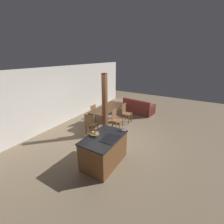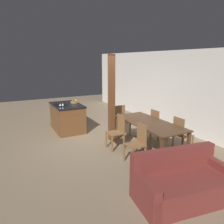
{
  "view_description": "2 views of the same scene",
  "coord_description": "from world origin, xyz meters",
  "px_view_note": "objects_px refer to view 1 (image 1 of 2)",
  "views": [
    {
      "loc": [
        -4.41,
        -2.73,
        3.15
      ],
      "look_at": [
        0.6,
        0.2,
        0.95
      ],
      "focal_mm": 24.0,
      "sensor_mm": 36.0,
      "label": 1
    },
    {
      "loc": [
        5.9,
        -2.57,
        2.38
      ],
      "look_at": [
        0.6,
        0.2,
        0.95
      ],
      "focal_mm": 35.0,
      "sensor_mm": 36.0,
      "label": 2
    }
  ],
  "objects_px": {
    "fruit_bowl": "(94,134)",
    "dining_chair_far_right": "(103,108)",
    "dining_chair_far_left": "(92,114)",
    "timber_post": "(105,106)",
    "dining_table": "(109,109)",
    "kitchen_island": "(104,150)",
    "wine_glass_near": "(125,127)",
    "couch": "(138,108)",
    "dining_chair_near_right": "(126,113)",
    "dining_chair_head_end": "(90,124)",
    "dining_chair_near_left": "(116,119)",
    "wine_glass_middle": "(123,127)"
  },
  "relations": [
    {
      "from": "wine_glass_near",
      "to": "dining_chair_near_left",
      "type": "xyz_separation_m",
      "value": [
        1.53,
        1.15,
        -0.56
      ]
    },
    {
      "from": "timber_post",
      "to": "dining_chair_near_right",
      "type": "bearing_deg",
      "value": -5.7
    },
    {
      "from": "dining_chair_far_right",
      "to": "dining_chair_head_end",
      "type": "relative_size",
      "value": 1.0
    },
    {
      "from": "dining_chair_far_left",
      "to": "dining_chair_head_end",
      "type": "xyz_separation_m",
      "value": [
        -0.97,
        -0.69,
        0.0
      ]
    },
    {
      "from": "dining_chair_head_end",
      "to": "timber_post",
      "type": "distance_m",
      "value": 0.99
    },
    {
      "from": "couch",
      "to": "wine_glass_middle",
      "type": "bearing_deg",
      "value": 111.98
    },
    {
      "from": "fruit_bowl",
      "to": "timber_post",
      "type": "distance_m",
      "value": 1.72
    },
    {
      "from": "dining_chair_near_right",
      "to": "timber_post",
      "type": "bearing_deg",
      "value": 174.3
    },
    {
      "from": "dining_chair_head_end",
      "to": "timber_post",
      "type": "bearing_deg",
      "value": -149.82
    },
    {
      "from": "fruit_bowl",
      "to": "dining_chair_head_end",
      "type": "distance_m",
      "value": 1.78
    },
    {
      "from": "wine_glass_near",
      "to": "dining_chair_near_left",
      "type": "bearing_deg",
      "value": 36.76
    },
    {
      "from": "kitchen_island",
      "to": "dining_chair_near_left",
      "type": "distance_m",
      "value": 2.3
    },
    {
      "from": "kitchen_island",
      "to": "wine_glass_middle",
      "type": "bearing_deg",
      "value": -25.23
    },
    {
      "from": "dining_chair_far_right",
      "to": "couch",
      "type": "relative_size",
      "value": 0.52
    },
    {
      "from": "dining_chair_near_right",
      "to": "couch",
      "type": "distance_m",
      "value": 1.56
    },
    {
      "from": "dining_chair_far_left",
      "to": "dining_chair_head_end",
      "type": "relative_size",
      "value": 1.0
    },
    {
      "from": "dining_chair_far_right",
      "to": "dining_chair_far_left",
      "type": "bearing_deg",
      "value": 0.0
    },
    {
      "from": "dining_chair_far_right",
      "to": "dining_table",
      "type": "bearing_deg",
      "value": 54.85
    },
    {
      "from": "wine_glass_near",
      "to": "dining_chair_far_left",
      "type": "bearing_deg",
      "value": 58.73
    },
    {
      "from": "kitchen_island",
      "to": "timber_post",
      "type": "bearing_deg",
      "value": 31.58
    },
    {
      "from": "wine_glass_middle",
      "to": "dining_chair_near_left",
      "type": "height_order",
      "value": "wine_glass_middle"
    },
    {
      "from": "kitchen_island",
      "to": "timber_post",
      "type": "xyz_separation_m",
      "value": [
        1.51,
        0.93,
        0.81
      ]
    },
    {
      "from": "wine_glass_near",
      "to": "wine_glass_middle",
      "type": "height_order",
      "value": "same"
    },
    {
      "from": "dining_chair_far_left",
      "to": "timber_post",
      "type": "xyz_separation_m",
      "value": [
        -0.66,
        -1.22,
        0.78
      ]
    },
    {
      "from": "dining_table",
      "to": "couch",
      "type": "distance_m",
      "value": 2.21
    },
    {
      "from": "dining_chair_far_left",
      "to": "dining_chair_far_right",
      "type": "relative_size",
      "value": 1.0
    },
    {
      "from": "dining_table",
      "to": "kitchen_island",
      "type": "bearing_deg",
      "value": -151.31
    },
    {
      "from": "fruit_bowl",
      "to": "wine_glass_near",
      "type": "relative_size",
      "value": 1.59
    },
    {
      "from": "kitchen_island",
      "to": "dining_chair_head_end",
      "type": "xyz_separation_m",
      "value": [
        1.2,
        1.46,
        0.03
      ]
    },
    {
      "from": "wine_glass_middle",
      "to": "dining_chair_head_end",
      "type": "distance_m",
      "value": 1.93
    },
    {
      "from": "kitchen_island",
      "to": "dining_chair_near_right",
      "type": "relative_size",
      "value": 1.51
    },
    {
      "from": "fruit_bowl",
      "to": "dining_chair_head_end",
      "type": "height_order",
      "value": "fruit_bowl"
    },
    {
      "from": "dining_chair_far_right",
      "to": "timber_post",
      "type": "bearing_deg",
      "value": 36.66
    },
    {
      "from": "dining_table",
      "to": "timber_post",
      "type": "bearing_deg",
      "value": -155.37
    },
    {
      "from": "dining_chair_near_right",
      "to": "dining_chair_far_left",
      "type": "distance_m",
      "value": 1.69
    },
    {
      "from": "dining_chair_far_right",
      "to": "dining_chair_near_right",
      "type": "bearing_deg",
      "value": 90.0
    },
    {
      "from": "fruit_bowl",
      "to": "dining_chair_far_right",
      "type": "distance_m",
      "value": 3.73
    },
    {
      "from": "dining_chair_far_right",
      "to": "dining_chair_head_end",
      "type": "bearing_deg",
      "value": 19.57
    },
    {
      "from": "fruit_bowl",
      "to": "dining_chair_near_right",
      "type": "distance_m",
      "value": 3.27
    },
    {
      "from": "fruit_bowl",
      "to": "timber_post",
      "type": "relative_size",
      "value": 0.11
    },
    {
      "from": "couch",
      "to": "timber_post",
      "type": "bearing_deg",
      "value": 93.87
    },
    {
      "from": "dining_chair_near_right",
      "to": "dining_chair_head_end",
      "type": "bearing_deg",
      "value": 160.43
    },
    {
      "from": "fruit_bowl",
      "to": "wine_glass_near",
      "type": "xyz_separation_m",
      "value": [
        0.7,
        -0.67,
        0.09
      ]
    },
    {
      "from": "fruit_bowl",
      "to": "kitchen_island",
      "type": "bearing_deg",
      "value": -79.19
    },
    {
      "from": "couch",
      "to": "wine_glass_near",
      "type": "bearing_deg",
      "value": 113.04
    },
    {
      "from": "dining_chair_near_left",
      "to": "dining_chair_head_end",
      "type": "bearing_deg",
      "value": 144.56
    },
    {
      "from": "dining_chair_far_left",
      "to": "dining_chair_far_right",
      "type": "xyz_separation_m",
      "value": [
        0.97,
        0.0,
        0.0
      ]
    },
    {
      "from": "dining_chair_near_right",
      "to": "wine_glass_near",
      "type": "bearing_deg",
      "value": -155.43
    },
    {
      "from": "dining_chair_near_left",
      "to": "fruit_bowl",
      "type": "bearing_deg",
      "value": -168.04
    },
    {
      "from": "dining_chair_near_right",
      "to": "dining_chair_far_right",
      "type": "bearing_deg",
      "value": 90.0
    }
  ]
}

